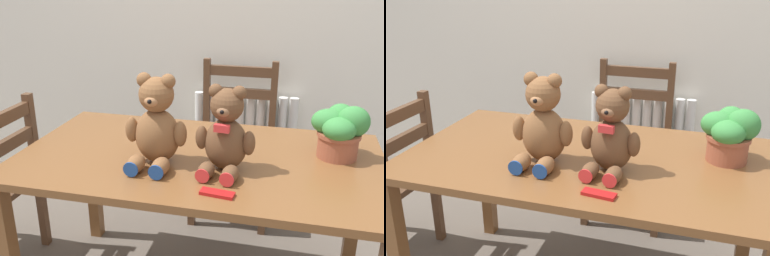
{
  "view_description": "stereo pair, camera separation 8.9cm",
  "coord_description": "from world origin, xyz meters",
  "views": [
    {
      "loc": [
        0.36,
        -1.13,
        1.42
      ],
      "look_at": [
        -0.01,
        0.32,
        0.87
      ],
      "focal_mm": 40.0,
      "sensor_mm": 36.0,
      "label": 1
    },
    {
      "loc": [
        0.44,
        -1.11,
        1.42
      ],
      "look_at": [
        -0.01,
        0.32,
        0.87
      ],
      "focal_mm": 40.0,
      "sensor_mm": 36.0,
      "label": 2
    }
  ],
  "objects": [
    {
      "name": "dining_table",
      "position": [
        0.0,
        0.41,
        0.63
      ],
      "size": [
        1.46,
        0.83,
        0.72
      ],
      "color": "brown",
      "rests_on": "ground_plane"
    },
    {
      "name": "teddy_bear_right",
      "position": [
        0.12,
        0.31,
        0.86
      ],
      "size": [
        0.23,
        0.23,
        0.32
      ],
      "rotation": [
        0.0,
        0.0,
        3.05
      ],
      "color": "brown",
      "rests_on": "dining_table"
    },
    {
      "name": "radiator",
      "position": [
        0.06,
        1.47,
        0.31
      ],
      "size": [
        0.67,
        0.1,
        0.69
      ],
      "color": "white",
      "rests_on": "ground_plane"
    },
    {
      "name": "teddy_bear_left",
      "position": [
        -0.14,
        0.31,
        0.87
      ],
      "size": [
        0.24,
        0.24,
        0.35
      ],
      "rotation": [
        0.0,
        0.0,
        3.12
      ],
      "color": "brown",
      "rests_on": "dining_table"
    },
    {
      "name": "chocolate_bar",
      "position": [
        0.13,
        0.11,
        0.73
      ],
      "size": [
        0.12,
        0.06,
        0.01
      ],
      "primitive_type": "cube",
      "rotation": [
        0.0,
        0.0,
        -0.12
      ],
      "color": "red",
      "rests_on": "dining_table"
    },
    {
      "name": "wooden_chair_behind",
      "position": [
        0.03,
        1.27,
        0.47
      ],
      "size": [
        0.46,
        0.44,
        0.92
      ],
      "rotation": [
        0.0,
        0.0,
        3.14
      ],
      "color": "brown",
      "rests_on": "ground_plane"
    },
    {
      "name": "potted_plant",
      "position": [
        0.54,
        0.53,
        0.84
      ],
      "size": [
        0.22,
        0.2,
        0.22
      ],
      "color": "#9E5138",
      "rests_on": "dining_table"
    }
  ]
}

